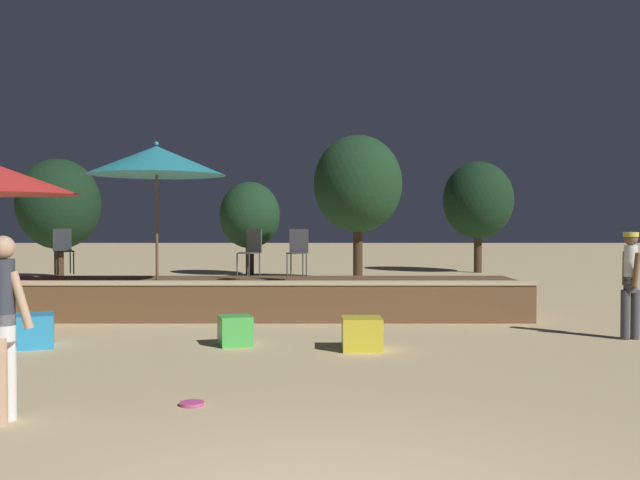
{
  "coord_description": "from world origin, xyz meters",
  "views": [
    {
      "loc": [
        0.04,
        -4.07,
        1.76
      ],
      "look_at": [
        0.0,
        6.55,
        1.51
      ],
      "focal_mm": 40.0,
      "sensor_mm": 36.0,
      "label": 1
    }
  ],
  "objects": [
    {
      "name": "bistro_chair_2",
      "position": [
        -5.12,
        10.19,
        1.3
      ],
      "size": [
        0.47,
        0.47,
        0.9
      ],
      "rotation": [
        0.0,
        0.0,
        0.55
      ],
      "color": "#2D3338",
      "rests_on": "wooden_deck"
    },
    {
      "name": "wooden_deck",
      "position": [
        -1.23,
        9.53,
        0.34
      ],
      "size": [
        10.14,
        2.36,
        0.75
      ],
      "color": "brown",
      "rests_on": "ground"
    },
    {
      "name": "bistro_chair_0",
      "position": [
        -1.26,
        9.44,
        1.3
      ],
      "size": [
        0.48,
        0.48,
        0.9
      ],
      "rotation": [
        0.0,
        0.0,
        5.66
      ],
      "color": "#47474C",
      "rests_on": "wooden_deck"
    },
    {
      "name": "person_0",
      "position": [
        -2.75,
        2.18,
        0.88
      ],
      "size": [
        0.52,
        0.29,
        1.65
      ],
      "rotation": [
        0.0,
        0.0,
        4.65
      ],
      "color": "white",
      "rests_on": "ground"
    },
    {
      "name": "background_tree_0",
      "position": [
        -2.34,
        20.0,
        2.03
      ],
      "size": [
        2.04,
        2.04,
        3.16
      ],
      "color": "#3D2B1C",
      "rests_on": "ground"
    },
    {
      "name": "background_tree_3",
      "position": [
        -7.91,
        17.57,
        2.34
      ],
      "size": [
        2.5,
        2.5,
        3.72
      ],
      "color": "#3D2B1C",
      "rests_on": "ground"
    },
    {
      "name": "cube_seat_2",
      "position": [
        -4.08,
        6.0,
        0.23
      ],
      "size": [
        0.8,
        0.8,
        0.47
      ],
      "rotation": [
        0.0,
        0.0,
        0.34
      ],
      "color": "#2D9EDB",
      "rests_on": "ground"
    },
    {
      "name": "bistro_chair_1",
      "position": [
        -0.37,
        9.28,
        1.3
      ],
      "size": [
        0.41,
        0.42,
        0.9
      ],
      "rotation": [
        0.0,
        0.0,
        6.09
      ],
      "color": "#47474C",
      "rests_on": "wooden_deck"
    },
    {
      "name": "background_tree_2",
      "position": [
        5.69,
        21.38,
        2.58
      ],
      "size": [
        2.5,
        2.5,
        3.97
      ],
      "color": "#3D2B1C",
      "rests_on": "ground"
    },
    {
      "name": "patio_umbrella_0",
      "position": [
        -2.86,
        8.55,
        2.87
      ],
      "size": [
        2.44,
        2.44,
        3.21
      ],
      "color": "brown",
      "rests_on": "ground"
    },
    {
      "name": "frisbee_disc",
      "position": [
        -1.2,
        2.76,
        0.02
      ],
      "size": [
        0.24,
        0.24,
        0.03
      ],
      "color": "#E54C99",
      "rests_on": "ground"
    },
    {
      "name": "background_tree_1",
      "position": [
        1.16,
        16.92,
        2.91
      ],
      "size": [
        2.61,
        2.61,
        4.36
      ],
      "color": "#3D2B1C",
      "rests_on": "ground"
    },
    {
      "name": "cube_seat_1",
      "position": [
        0.62,
        5.78,
        0.23
      ],
      "size": [
        0.55,
        0.55,
        0.45
      ],
      "rotation": [
        0.0,
        0.0,
        0.01
      ],
      "color": "yellow",
      "rests_on": "ground"
    },
    {
      "name": "person_1",
      "position": [
        4.74,
        6.68,
        0.9
      ],
      "size": [
        0.29,
        0.46,
        1.63
      ],
      "rotation": [
        0.0,
        0.0,
        0.09
      ],
      "color": "#3F3F47",
      "rests_on": "ground"
    },
    {
      "name": "patio_umbrella_1",
      "position": [
        -5.68,
        8.52,
        2.53
      ],
      "size": [
        2.88,
        2.88,
        2.88
      ],
      "color": "brown",
      "rests_on": "ground"
    },
    {
      "name": "cube_seat_0",
      "position": [
        -1.18,
        6.14,
        0.22
      ],
      "size": [
        0.56,
        0.56,
        0.43
      ],
      "rotation": [
        0.0,
        0.0,
        0.3
      ],
      "color": "#4CC651",
      "rests_on": "ground"
    }
  ]
}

